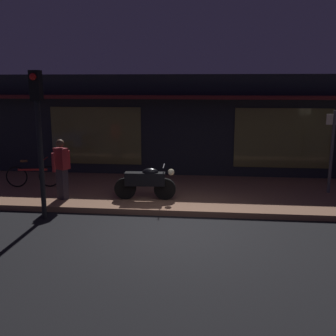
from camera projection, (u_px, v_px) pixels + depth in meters
The scene contains 8 objects.
ground_plane at pixel (174, 231), 9.10m from camera, with size 60.00×60.00×0.00m, color black.
sidewalk_slab at pixel (183, 192), 12.01m from camera, with size 18.00×4.00×0.15m, color #8C6047.
storefront_building at pixel (189, 124), 14.94m from camera, with size 18.00×3.30×3.60m.
motorcycle at pixel (146, 182), 10.94m from camera, with size 1.70×0.55×0.97m.
bicycle_parked at pixel (33, 176), 12.29m from camera, with size 1.65×0.42×0.91m.
person_photographer at pixel (62, 168), 10.91m from camera, with size 0.44×0.58×1.67m.
sign_post at pixel (332, 147), 11.44m from camera, with size 0.44×0.09×2.40m.
traffic_light_pole at pixel (38, 119), 9.40m from camera, with size 0.24×0.33×3.60m.
Camera 1 is at (0.74, -8.57, 3.31)m, focal length 42.57 mm.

